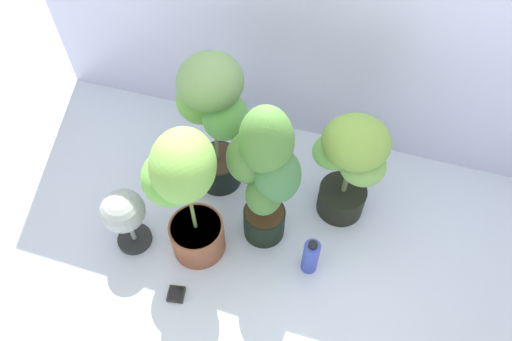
# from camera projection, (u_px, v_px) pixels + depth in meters

# --- Properties ---
(ground_plane) EXTENTS (8.00, 8.00, 0.00)m
(ground_plane) POSITION_uv_depth(u_px,v_px,m) (264.00, 246.00, 2.46)
(ground_plane) COLOR silver
(ground_plane) RESTS_ON ground
(potted_plant_center) EXTENTS (0.40, 0.30, 0.92)m
(potted_plant_center) POSITION_uv_depth(u_px,v_px,m) (265.00, 173.00, 2.08)
(potted_plant_center) COLOR black
(potted_plant_center) RESTS_ON ground
(potted_plant_back_left) EXTENTS (0.43, 0.40, 0.88)m
(potted_plant_back_left) POSITION_uv_depth(u_px,v_px,m) (213.00, 113.00, 2.28)
(potted_plant_back_left) COLOR black
(potted_plant_back_left) RESTS_ON ground
(potted_plant_back_right) EXTENTS (0.43, 0.36, 0.69)m
(potted_plant_back_right) POSITION_uv_depth(u_px,v_px,m) (350.00, 162.00, 2.27)
(potted_plant_back_right) COLOR black
(potted_plant_back_right) RESTS_ON ground
(potted_plant_front_left) EXTENTS (0.39, 0.34, 0.86)m
(potted_plant_front_left) POSITION_uv_depth(u_px,v_px,m) (184.00, 190.00, 2.06)
(potted_plant_front_left) COLOR brown
(potted_plant_front_left) RESTS_ON ground
(hygrometer_box) EXTENTS (0.09, 0.09, 0.03)m
(hygrometer_box) POSITION_uv_depth(u_px,v_px,m) (176.00, 294.00, 2.28)
(hygrometer_box) COLOR black
(hygrometer_box) RESTS_ON ground
(floor_fan) EXTENTS (0.29, 0.29, 0.40)m
(floor_fan) POSITION_uv_depth(u_px,v_px,m) (124.00, 213.00, 2.26)
(floor_fan) COLOR #242626
(floor_fan) RESTS_ON ground
(nutrient_bottle) EXTENTS (0.08, 0.08, 0.25)m
(nutrient_bottle) POSITION_uv_depth(u_px,v_px,m) (311.00, 256.00, 2.29)
(nutrient_bottle) COLOR #3A50C4
(nutrient_bottle) RESTS_ON ground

